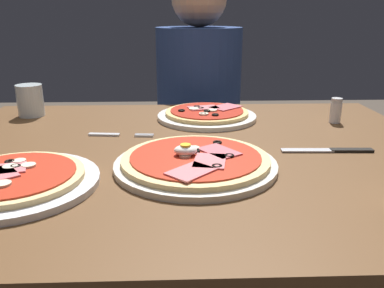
{
  "coord_description": "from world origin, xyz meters",
  "views": [
    {
      "loc": [
        -0.02,
        -0.82,
        1.03
      ],
      "look_at": [
        0.01,
        -0.05,
        0.78
      ],
      "focal_mm": 37.53,
      "sensor_mm": 36.0,
      "label": 1
    }
  ],
  "objects_px": {
    "pizza_across_left": "(207,115)",
    "fork": "(116,135)",
    "pizza_foreground": "(196,162)",
    "diner_person": "(198,136)",
    "water_glass_far": "(31,103)",
    "knife": "(334,150)",
    "pizza_across_right": "(13,180)",
    "dining_table": "(188,197)",
    "salt_shaker": "(336,111)"
  },
  "relations": [
    {
      "from": "pizza_across_right",
      "to": "diner_person",
      "type": "xyz_separation_m",
      "value": [
        0.36,
        0.89,
        -0.2
      ]
    },
    {
      "from": "pizza_across_left",
      "to": "water_glass_far",
      "type": "bearing_deg",
      "value": 173.95
    },
    {
      "from": "dining_table",
      "to": "knife",
      "type": "bearing_deg",
      "value": -4.87
    },
    {
      "from": "pizza_across_left",
      "to": "pizza_across_right",
      "type": "height_order",
      "value": "same"
    },
    {
      "from": "dining_table",
      "to": "water_glass_far",
      "type": "distance_m",
      "value": 0.56
    },
    {
      "from": "pizza_across_right",
      "to": "knife",
      "type": "xyz_separation_m",
      "value": [
        0.61,
        0.16,
        -0.01
      ]
    },
    {
      "from": "pizza_foreground",
      "to": "pizza_across_right",
      "type": "distance_m",
      "value": 0.32
    },
    {
      "from": "knife",
      "to": "diner_person",
      "type": "distance_m",
      "value": 0.79
    },
    {
      "from": "pizza_across_right",
      "to": "fork",
      "type": "relative_size",
      "value": 1.82
    },
    {
      "from": "pizza_foreground",
      "to": "diner_person",
      "type": "height_order",
      "value": "diner_person"
    },
    {
      "from": "knife",
      "to": "diner_person",
      "type": "xyz_separation_m",
      "value": [
        -0.25,
        0.73,
        -0.19
      ]
    },
    {
      "from": "pizza_foreground",
      "to": "salt_shaker",
      "type": "relative_size",
      "value": 4.63
    },
    {
      "from": "fork",
      "to": "salt_shaker",
      "type": "relative_size",
      "value": 2.36
    },
    {
      "from": "water_glass_far",
      "to": "salt_shaker",
      "type": "bearing_deg",
      "value": -7.23
    },
    {
      "from": "knife",
      "to": "pizza_across_right",
      "type": "bearing_deg",
      "value": -165.44
    },
    {
      "from": "pizza_foreground",
      "to": "water_glass_far",
      "type": "height_order",
      "value": "water_glass_far"
    },
    {
      "from": "dining_table",
      "to": "salt_shaker",
      "type": "distance_m",
      "value": 0.48
    },
    {
      "from": "diner_person",
      "to": "salt_shaker",
      "type": "bearing_deg",
      "value": 124.65
    },
    {
      "from": "pizza_foreground",
      "to": "fork",
      "type": "xyz_separation_m",
      "value": [
        -0.18,
        0.22,
        -0.01
      ]
    },
    {
      "from": "fork",
      "to": "diner_person",
      "type": "relative_size",
      "value": 0.13
    },
    {
      "from": "dining_table",
      "to": "diner_person",
      "type": "bearing_deg",
      "value": 85.07
    },
    {
      "from": "pizza_across_left",
      "to": "knife",
      "type": "distance_m",
      "value": 0.38
    },
    {
      "from": "water_glass_far",
      "to": "knife",
      "type": "xyz_separation_m",
      "value": [
        0.75,
        -0.34,
        -0.04
      ]
    },
    {
      "from": "dining_table",
      "to": "pizza_across_left",
      "type": "xyz_separation_m",
      "value": [
        0.06,
        0.26,
        0.13
      ]
    },
    {
      "from": "dining_table",
      "to": "pizza_across_right",
      "type": "relative_size",
      "value": 3.97
    },
    {
      "from": "pizza_across_right",
      "to": "pizza_foreground",
      "type": "bearing_deg",
      "value": 13.49
    },
    {
      "from": "dining_table",
      "to": "salt_shaker",
      "type": "bearing_deg",
      "value": 27.44
    },
    {
      "from": "dining_table",
      "to": "pizza_across_left",
      "type": "relative_size",
      "value": 4.17
    },
    {
      "from": "pizza_across_left",
      "to": "fork",
      "type": "bearing_deg",
      "value": -146.05
    },
    {
      "from": "dining_table",
      "to": "salt_shaker",
      "type": "xyz_separation_m",
      "value": [
        0.4,
        0.21,
        0.15
      ]
    },
    {
      "from": "pizza_foreground",
      "to": "water_glass_far",
      "type": "xyz_separation_m",
      "value": [
        -0.45,
        0.43,
        0.03
      ]
    },
    {
      "from": "pizza_across_right",
      "to": "water_glass_far",
      "type": "distance_m",
      "value": 0.52
    },
    {
      "from": "pizza_across_left",
      "to": "fork",
      "type": "relative_size",
      "value": 1.74
    },
    {
      "from": "fork",
      "to": "pizza_foreground",
      "type": "bearing_deg",
      "value": -49.93
    },
    {
      "from": "pizza_foreground",
      "to": "pizza_across_right",
      "type": "xyz_separation_m",
      "value": [
        -0.31,
        -0.08,
        -0.0
      ]
    },
    {
      "from": "knife",
      "to": "salt_shaker",
      "type": "xyz_separation_m",
      "value": [
        0.09,
        0.24,
        0.03
      ]
    },
    {
      "from": "pizza_foreground",
      "to": "diner_person",
      "type": "relative_size",
      "value": 0.26
    },
    {
      "from": "dining_table",
      "to": "diner_person",
      "type": "height_order",
      "value": "diner_person"
    },
    {
      "from": "dining_table",
      "to": "knife",
      "type": "distance_m",
      "value": 0.33
    },
    {
      "from": "water_glass_far",
      "to": "salt_shaker",
      "type": "distance_m",
      "value": 0.85
    },
    {
      "from": "diner_person",
      "to": "water_glass_far",
      "type": "bearing_deg",
      "value": 37.67
    },
    {
      "from": "pizza_foreground",
      "to": "fork",
      "type": "distance_m",
      "value": 0.28
    },
    {
      "from": "pizza_across_right",
      "to": "diner_person",
      "type": "relative_size",
      "value": 0.24
    },
    {
      "from": "pizza_across_right",
      "to": "salt_shaker",
      "type": "height_order",
      "value": "salt_shaker"
    },
    {
      "from": "pizza_foreground",
      "to": "knife",
      "type": "height_order",
      "value": "pizza_foreground"
    },
    {
      "from": "pizza_across_right",
      "to": "fork",
      "type": "bearing_deg",
      "value": 65.84
    },
    {
      "from": "dining_table",
      "to": "pizza_foreground",
      "type": "distance_m",
      "value": 0.17
    },
    {
      "from": "dining_table",
      "to": "salt_shaker",
      "type": "relative_size",
      "value": 17.1
    },
    {
      "from": "fork",
      "to": "salt_shaker",
      "type": "bearing_deg",
      "value": 10.07
    },
    {
      "from": "water_glass_far",
      "to": "salt_shaker",
      "type": "relative_size",
      "value": 1.34
    }
  ]
}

